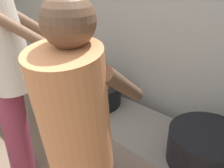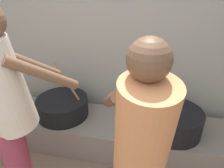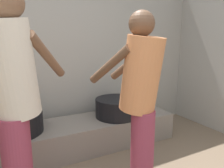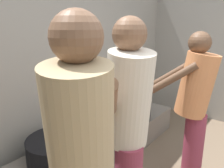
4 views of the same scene
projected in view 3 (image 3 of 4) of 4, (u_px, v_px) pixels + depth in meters
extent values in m
cube|color=#9E998E|center=(26.00, 58.00, 2.57)|extent=(5.45, 0.20, 2.24)
cube|color=slate|center=(72.00, 137.00, 2.48)|extent=(2.70, 0.60, 0.35)
cylinder|color=black|center=(15.00, 124.00, 2.16)|extent=(0.57, 0.57, 0.21)
cylinder|color=#937047|center=(23.00, 95.00, 2.15)|extent=(0.25, 0.08, 0.51)
cylinder|color=black|center=(117.00, 107.00, 2.67)|extent=(0.56, 0.56, 0.24)
cylinder|color=#8C3347|center=(142.00, 152.00, 1.74)|extent=(0.20, 0.20, 0.75)
cylinder|color=#D17F4C|center=(141.00, 74.00, 1.63)|extent=(0.41, 0.46, 0.64)
sphere|color=brown|center=(142.00, 24.00, 1.57)|extent=(0.21, 0.21, 0.21)
cylinder|color=brown|center=(130.00, 63.00, 1.87)|extent=(0.22, 0.45, 0.35)
cylinder|color=brown|center=(109.00, 65.00, 1.68)|extent=(0.22, 0.45, 0.35)
cylinder|color=beige|center=(12.00, 69.00, 1.34)|extent=(0.47, 0.49, 0.68)
sphere|color=brown|center=(6.00, 2.00, 1.27)|extent=(0.22, 0.22, 0.22)
cylinder|color=brown|center=(48.00, 57.00, 1.54)|extent=(0.35, 0.43, 0.37)
cylinder|color=brown|center=(15.00, 56.00, 1.58)|extent=(0.35, 0.43, 0.37)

